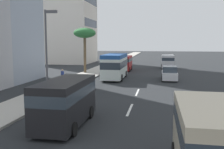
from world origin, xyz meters
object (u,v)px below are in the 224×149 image
(van_second, at_px, (208,139))
(van_fifth, at_px, (124,62))
(minibus_lead, at_px, (115,65))
(street_lamp, at_px, (48,45))
(van_fourth, at_px, (168,61))
(palm_tree, at_px, (85,34))
(pedestrian_near_lamp, at_px, (63,76))
(van_third, at_px, (66,100))
(car_sixth, at_px, (169,73))

(van_second, height_order, van_fifth, van_second)
(minibus_lead, distance_m, street_lamp, 13.60)
(van_fourth, xyz_separation_m, palm_tree, (-9.55, 11.96, 4.33))
(van_fifth, relative_size, pedestrian_near_lamp, 3.09)
(minibus_lead, distance_m, pedestrian_near_lamp, 7.50)
(minibus_lead, relative_size, van_second, 1.45)
(van_second, relative_size, van_fourth, 0.99)
(van_third, bearing_deg, pedestrian_near_lamp, -158.25)
(van_third, bearing_deg, van_fifth, -178.88)
(van_second, distance_m, palm_tree, 30.62)
(van_third, bearing_deg, van_fourth, 168.96)
(van_third, distance_m, car_sixth, 19.55)
(van_fourth, bearing_deg, pedestrian_near_lamp, 150.89)
(pedestrian_near_lamp, distance_m, palm_tree, 11.70)
(car_sixth, relative_size, palm_tree, 0.70)
(van_third, xyz_separation_m, car_sixth, (18.55, -6.15, -0.63))
(van_third, bearing_deg, van_second, 53.69)
(van_third, xyz_separation_m, palm_tree, (23.06, 5.60, 4.24))
(pedestrian_near_lamp, relative_size, street_lamp, 0.24)
(van_fifth, bearing_deg, palm_tree, -47.30)
(van_second, distance_m, van_third, 8.04)
(car_sixth, relative_size, street_lamp, 0.67)
(van_second, distance_m, car_sixth, 23.32)
(van_fourth, height_order, van_fifth, van_fifth)
(van_fourth, relative_size, pedestrian_near_lamp, 2.98)
(van_fourth, height_order, pedestrian_near_lamp, van_fourth)
(car_sixth, xyz_separation_m, street_lamp, (-13.27, 9.46, 3.51))
(van_fourth, xyz_separation_m, street_lamp, (-27.33, 9.67, 2.97))
(van_second, bearing_deg, car_sixth, 0.80)
(van_fourth, bearing_deg, car_sixth, 179.15)
(palm_tree, relative_size, street_lamp, 0.95)
(pedestrian_near_lamp, bearing_deg, car_sixth, -100.74)
(van_fifth, bearing_deg, street_lamp, -7.03)
(street_lamp, bearing_deg, car_sixth, -35.48)
(van_fourth, relative_size, street_lamp, 0.70)
(minibus_lead, height_order, street_lamp, street_lamp)
(van_fifth, xyz_separation_m, pedestrian_near_lamp, (-15.38, 4.38, -0.34))
(van_third, bearing_deg, minibus_lead, -178.67)
(street_lamp, bearing_deg, van_fourth, -19.49)
(minibus_lead, distance_m, van_fifth, 9.43)
(van_fourth, height_order, car_sixth, van_fourth)
(van_second, distance_m, van_fifth, 33.23)
(palm_tree, bearing_deg, minibus_lead, -132.59)
(van_fifth, bearing_deg, minibus_lead, 0.72)
(minibus_lead, relative_size, van_fourth, 1.44)
(van_third, distance_m, van_fourth, 33.22)
(palm_tree, bearing_deg, van_fifth, -47.30)
(minibus_lead, distance_m, van_fourth, 15.84)
(van_fifth, bearing_deg, van_fourth, 125.26)
(van_third, distance_m, van_fifth, 27.73)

